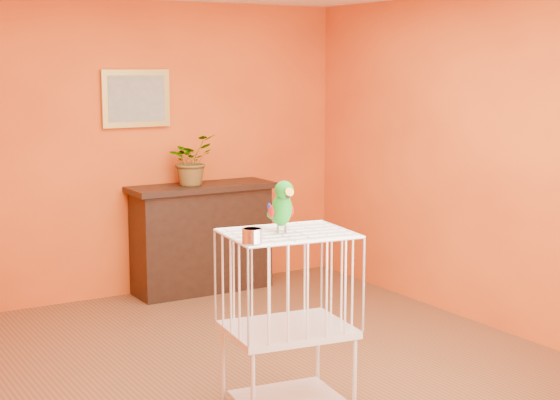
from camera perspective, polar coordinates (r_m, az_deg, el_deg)
ground at (r=5.97m, az=-1.19°, el=-11.01°), size 4.50×4.50×0.00m
room_shell at (r=5.63m, az=-1.25°, el=4.32°), size 4.50×4.50×4.50m
console_cabinet at (r=7.80m, az=-5.23°, el=-2.52°), size 1.32×0.47×0.98m
potted_plant at (r=7.63m, az=-5.86°, el=2.27°), size 0.55×0.58×0.35m
framed_picture at (r=7.62m, az=-9.55°, el=6.67°), size 0.62×0.04×0.50m
birdcage at (r=5.05m, az=0.51°, el=-8.01°), size 0.77×0.63×1.09m
feed_cup at (r=4.61m, az=-1.86°, el=-2.38°), size 0.11×0.11×0.08m
parrot at (r=4.90m, az=0.12°, el=-0.39°), size 0.15×0.28×0.31m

